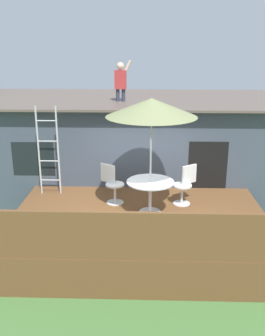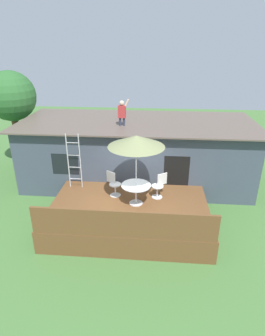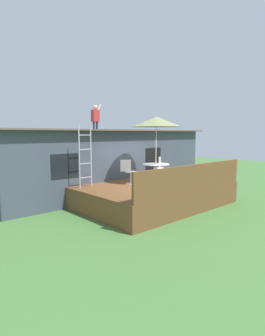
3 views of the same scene
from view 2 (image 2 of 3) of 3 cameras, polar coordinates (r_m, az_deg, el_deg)
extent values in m
plane|color=#477538|center=(10.71, -0.60, -10.79)|extent=(40.00, 40.00, 0.00)
cube|color=#424C5B|center=(13.25, 0.87, 3.17)|extent=(10.00, 4.00, 2.81)
cube|color=#66564C|center=(12.81, 0.90, 9.20)|extent=(10.50, 4.50, 0.06)
cube|color=black|center=(11.90, -13.33, 0.76)|extent=(1.10, 0.03, 0.90)
cube|color=black|center=(11.57, 8.69, -2.26)|extent=(1.00, 0.03, 2.00)
cube|color=brown|center=(10.49, -0.61, -8.99)|extent=(5.59, 3.96, 0.80)
cube|color=brown|center=(8.42, -1.93, -11.23)|extent=(5.49, 0.08, 0.90)
cylinder|color=silver|center=(10.27, 0.70, -7.04)|extent=(0.48, 0.48, 0.03)
cylinder|color=silver|center=(10.09, 0.71, -5.31)|extent=(0.07, 0.07, 0.71)
cylinder|color=silver|center=(9.92, 0.72, -3.49)|extent=(1.04, 1.04, 0.03)
cylinder|color=silver|center=(9.72, 0.73, -1.03)|extent=(0.04, 0.04, 2.40)
cone|color=#8C9360|center=(9.29, 0.77, 5.42)|extent=(1.90, 1.90, 0.38)
cylinder|color=silver|center=(11.24, -12.80, 1.37)|extent=(0.04, 0.04, 2.20)
cylinder|color=silver|center=(11.11, -10.44, 1.30)|extent=(0.04, 0.04, 2.20)
cylinder|color=silver|center=(11.48, -11.32, -2.13)|extent=(0.48, 0.03, 0.03)
cylinder|color=silver|center=(11.27, -11.53, 0.16)|extent=(0.48, 0.03, 0.03)
cylinder|color=silver|center=(11.08, -11.73, 2.52)|extent=(0.48, 0.03, 0.03)
cylinder|color=silver|center=(10.92, -11.95, 4.97)|extent=(0.48, 0.03, 0.03)
cylinder|color=#33384C|center=(12.12, -2.49, 9.29)|extent=(0.10, 0.10, 0.34)
cylinder|color=#33384C|center=(12.10, -1.73, 9.28)|extent=(0.10, 0.10, 0.34)
cube|color=#B73333|center=(12.01, -2.14, 11.23)|extent=(0.32, 0.20, 0.50)
sphere|color=beige|center=(11.94, -2.17, 12.91)|extent=(0.20, 0.20, 0.20)
cylinder|color=beige|center=(11.93, -1.28, 12.62)|extent=(0.26, 0.08, 0.44)
cylinder|color=silver|center=(10.81, -3.44, -5.43)|extent=(0.40, 0.40, 0.02)
cylinder|color=silver|center=(10.70, -3.47, -4.40)|extent=(0.06, 0.06, 0.44)
cylinder|color=silver|center=(10.60, -3.50, -3.30)|extent=(0.44, 0.44, 0.04)
cube|color=silver|center=(10.61, -4.35, -1.84)|extent=(0.36, 0.25, 0.44)
cylinder|color=silver|center=(10.70, 4.94, -5.79)|extent=(0.40, 0.40, 0.02)
cylinder|color=silver|center=(10.60, 4.98, -4.75)|extent=(0.06, 0.06, 0.44)
cylinder|color=silver|center=(10.49, 5.02, -3.65)|extent=(0.44, 0.44, 0.04)
cube|color=silver|center=(10.49, 5.97, -2.23)|extent=(0.35, 0.26, 0.44)
cylinder|color=brown|center=(16.13, -22.05, 5.89)|extent=(0.34, 0.34, 3.18)
sphere|color=#2D662D|center=(15.68, -23.23, 13.11)|extent=(2.45, 2.45, 2.45)
camera|label=1|loc=(2.15, -21.73, -31.84)|focal=40.59mm
camera|label=3|loc=(9.24, -68.04, -13.85)|focal=29.96mm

